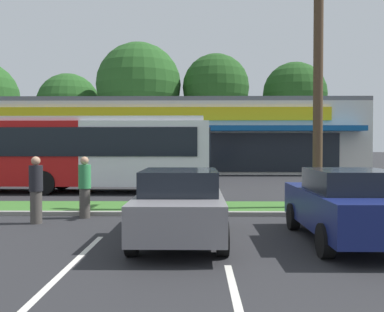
# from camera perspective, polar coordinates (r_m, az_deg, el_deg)

# --- Properties ---
(grass_median) EXTENTS (56.00, 2.20, 0.12)m
(grass_median) POSITION_cam_1_polar(r_m,az_deg,el_deg) (14.35, -9.78, -6.59)
(grass_median) COLOR #386B28
(grass_median) RESTS_ON ground_plane
(curb_lip) EXTENTS (56.00, 0.24, 0.12)m
(curb_lip) POSITION_cam_1_polar(r_m,az_deg,el_deg) (13.17, -10.76, -7.33)
(curb_lip) COLOR gray
(curb_lip) RESTS_ON ground_plane
(parking_stripe_2) EXTENTS (0.12, 4.80, 0.01)m
(parking_stripe_2) POSITION_cam_1_polar(r_m,az_deg,el_deg) (7.97, -15.60, -13.62)
(parking_stripe_2) COLOR silver
(parking_stripe_2) RESTS_ON ground_plane
(storefront_building) EXTENTS (28.46, 13.56, 5.38)m
(storefront_building) POSITION_cam_1_polar(r_m,az_deg,el_deg) (36.15, -2.91, 2.49)
(storefront_building) COLOR beige
(storefront_building) RESTS_ON ground_plane
(tree_left) EXTENTS (6.67, 6.67, 9.58)m
(tree_left) POSITION_cam_1_polar(r_m,az_deg,el_deg) (48.64, -15.73, 6.35)
(tree_left) COLOR #473323
(tree_left) RESTS_ON ground_plane
(tree_mid_left) EXTENTS (8.39, 8.39, 12.20)m
(tree_mid_left) POSITION_cam_1_polar(r_m,az_deg,el_deg) (44.61, -6.92, 9.12)
(tree_mid_left) COLOR #473323
(tree_mid_left) RESTS_ON ground_plane
(tree_mid) EXTENTS (6.60, 6.60, 11.06)m
(tree_mid) POSITION_cam_1_polar(r_m,az_deg,el_deg) (44.19, 3.11, 8.87)
(tree_mid) COLOR #473323
(tree_mid) RESTS_ON ground_plane
(tree_mid_right) EXTENTS (6.47, 6.47, 10.44)m
(tree_mid_right) POSITION_cam_1_polar(r_m,az_deg,el_deg) (46.33, 13.17, 7.80)
(tree_mid_right) COLOR #473323
(tree_mid_right) RESTS_ON ground_plane
(utility_pole) EXTENTS (3.03, 2.40, 9.74)m
(utility_pole) POSITION_cam_1_polar(r_m,az_deg,el_deg) (14.58, 15.48, 13.88)
(utility_pole) COLOR #4C3826
(utility_pole) RESTS_ON ground_plane
(city_bus) EXTENTS (11.90, 2.81, 3.25)m
(city_bus) POSITION_cam_1_polar(r_m,az_deg,el_deg) (19.82, -15.12, 0.55)
(city_bus) COLOR #B71414
(city_bus) RESTS_ON ground_plane
(car_0) EXTENTS (1.93, 4.35, 1.55)m
(car_0) POSITION_cam_1_polar(r_m,az_deg,el_deg) (9.91, 19.57, -5.98)
(car_0) COLOR navy
(car_0) RESTS_ON ground_plane
(car_2) EXTENTS (4.49, 1.88, 1.45)m
(car_2) POSITION_cam_1_polar(r_m,az_deg,el_deg) (25.80, -13.86, -1.47)
(car_2) COLOR black
(car_2) RESTS_ON ground_plane
(car_3) EXTENTS (1.91, 4.52, 1.54)m
(car_3) POSITION_cam_1_polar(r_m,az_deg,el_deg) (9.57, -1.54, -6.23)
(car_3) COLOR slate
(car_3) RESTS_ON ground_plane
(pedestrian_by_pole) EXTENTS (0.36, 0.36, 1.76)m
(pedestrian_by_pole) POSITION_cam_1_polar(r_m,az_deg,el_deg) (12.26, -19.57, -4.15)
(pedestrian_by_pole) COLOR #47423D
(pedestrian_by_pole) RESTS_ON ground_plane
(pedestrian_mid) EXTENTS (0.35, 0.35, 1.74)m
(pedestrian_mid) POSITION_cam_1_polar(r_m,az_deg,el_deg) (12.77, -13.74, -3.95)
(pedestrian_mid) COLOR #47423D
(pedestrian_mid) RESTS_ON ground_plane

